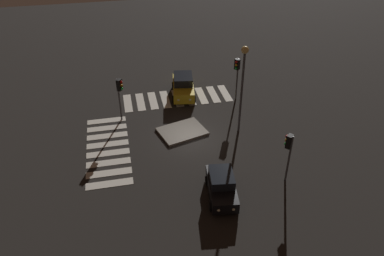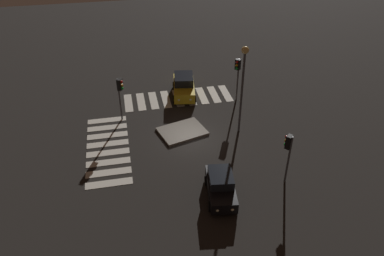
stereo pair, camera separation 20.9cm
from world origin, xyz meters
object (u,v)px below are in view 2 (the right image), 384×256
object	(u,v)px
traffic_light_west	(288,147)
street_lamp	(243,75)
car_yellow	(184,86)
traffic_light_south	(238,70)
traffic_island	(182,131)
traffic_light_east	(120,89)
car_black	(221,186)

from	to	relation	value
traffic_light_west	street_lamp	world-z (taller)	street_lamp
car_yellow	traffic_light_south	distance (m)	5.34
traffic_island	street_lamp	distance (m)	6.73
traffic_island	traffic_light_west	distance (m)	9.48
traffic_island	street_lamp	bearing A→B (deg)	171.14
traffic_light_south	traffic_light_west	size ratio (longest dim) A/B	1.11
traffic_island	traffic_light_west	size ratio (longest dim) A/B	1.13
car_yellow	traffic_light_south	bearing A→B (deg)	74.70
traffic_island	car_yellow	xyz separation A→B (m)	(-1.25, -6.05, 0.86)
car_yellow	traffic_light_east	world-z (taller)	traffic_light_east
car_yellow	traffic_light_south	xyz separation A→B (m)	(-4.47, 1.97, 2.17)
car_black	traffic_light_west	size ratio (longest dim) A/B	1.09
traffic_island	traffic_light_south	world-z (taller)	traffic_light_south
car_black	traffic_light_west	xyz separation A→B (m)	(-4.59, -0.60, 1.98)
traffic_island	traffic_light_west	world-z (taller)	traffic_light_west
traffic_light_south	traffic_light_west	bearing A→B (deg)	45.31
traffic_island	traffic_light_east	world-z (taller)	traffic_light_east
traffic_light_east	street_lamp	size ratio (longest dim) A/B	0.53
car_yellow	traffic_light_east	bearing A→B (deg)	-52.64
traffic_island	traffic_light_south	bearing A→B (deg)	-144.50
car_black	car_yellow	bearing A→B (deg)	-172.98
traffic_light_west	street_lamp	size ratio (longest dim) A/B	0.51
traffic_light_west	traffic_light_east	bearing A→B (deg)	5.72
street_lamp	traffic_light_west	bearing A→B (deg)	100.79
car_yellow	street_lamp	distance (m)	8.54
traffic_light_east	traffic_island	bearing A→B (deg)	4.83
traffic_island	street_lamp	xyz separation A→B (m)	(-4.54, 0.71, 4.91)
car_yellow	traffic_light_west	world-z (taller)	traffic_light_west
car_yellow	traffic_light_east	xyz separation A→B (m)	(5.82, 3.20, 1.97)
traffic_light_west	street_lamp	xyz separation A→B (m)	(1.20, -6.32, 2.19)
traffic_light_west	car_yellow	bearing A→B (deg)	-21.57
traffic_light_south	street_lamp	bearing A→B (deg)	31.38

